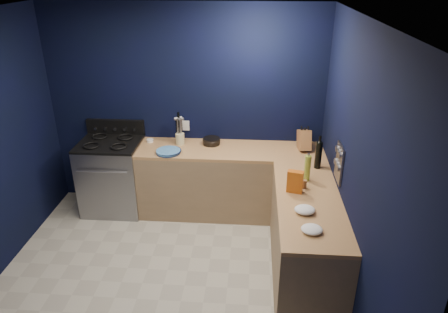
# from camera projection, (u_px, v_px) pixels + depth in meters

# --- Properties ---
(floor) EXTENTS (3.50, 3.50, 0.02)m
(floor) POSITION_uv_depth(u_px,v_px,m) (163.00, 285.00, 4.21)
(floor) COLOR #ABA695
(floor) RESTS_ON ground
(ceiling) EXTENTS (3.50, 3.50, 0.02)m
(ceiling) POSITION_uv_depth(u_px,v_px,m) (142.00, 17.00, 3.10)
(ceiling) COLOR silver
(ceiling) RESTS_ON ground
(wall_back) EXTENTS (3.50, 0.02, 2.60)m
(wall_back) POSITION_uv_depth(u_px,v_px,m) (185.00, 109.00, 5.25)
(wall_back) COLOR black
(wall_back) RESTS_ON ground
(wall_right) EXTENTS (0.02, 3.50, 2.60)m
(wall_right) POSITION_uv_depth(u_px,v_px,m) (355.00, 178.00, 3.54)
(wall_right) COLOR black
(wall_right) RESTS_ON ground
(cab_back) EXTENTS (2.30, 0.63, 0.86)m
(cab_back) POSITION_uv_depth(u_px,v_px,m) (230.00, 182.00, 5.28)
(cab_back) COLOR #907250
(cab_back) RESTS_ON floor
(top_back) EXTENTS (2.30, 0.63, 0.04)m
(top_back) POSITION_uv_depth(u_px,v_px,m) (231.00, 151.00, 5.09)
(top_back) COLOR brown
(top_back) RESTS_ON cab_back
(cab_right) EXTENTS (0.63, 1.67, 0.86)m
(cab_right) POSITION_uv_depth(u_px,v_px,m) (305.00, 239.00, 4.19)
(cab_right) COLOR #907250
(cab_right) RESTS_ON floor
(top_right) EXTENTS (0.63, 1.67, 0.04)m
(top_right) POSITION_uv_depth(u_px,v_px,m) (309.00, 201.00, 4.00)
(top_right) COLOR brown
(top_right) RESTS_ON cab_right
(gas_range) EXTENTS (0.76, 0.66, 0.92)m
(gas_range) POSITION_uv_depth(u_px,v_px,m) (113.00, 177.00, 5.36)
(gas_range) COLOR gray
(gas_range) RESTS_ON floor
(oven_door) EXTENTS (0.59, 0.02, 0.42)m
(oven_door) POSITION_uv_depth(u_px,v_px,m) (105.00, 189.00, 5.08)
(oven_door) COLOR black
(oven_door) RESTS_ON gas_range
(cooktop) EXTENTS (0.76, 0.66, 0.03)m
(cooktop) POSITION_uv_depth(u_px,v_px,m) (109.00, 143.00, 5.16)
(cooktop) COLOR black
(cooktop) RESTS_ON gas_range
(backguard) EXTENTS (0.76, 0.06, 0.20)m
(backguard) POSITION_uv_depth(u_px,v_px,m) (116.00, 127.00, 5.38)
(backguard) COLOR black
(backguard) RESTS_ON gas_range
(spice_panel) EXTENTS (0.02, 0.28, 0.38)m
(spice_panel) POSITION_uv_depth(u_px,v_px,m) (339.00, 163.00, 4.09)
(spice_panel) COLOR gray
(spice_panel) RESTS_ON wall_right
(wall_outlet) EXTENTS (0.09, 0.02, 0.13)m
(wall_outlet) POSITION_uv_depth(u_px,v_px,m) (186.00, 126.00, 5.32)
(wall_outlet) COLOR white
(wall_outlet) RESTS_ON wall_back
(plate_stack) EXTENTS (0.37, 0.37, 0.04)m
(plate_stack) POSITION_uv_depth(u_px,v_px,m) (168.00, 152.00, 4.97)
(plate_stack) COLOR teal
(plate_stack) RESTS_ON top_back
(ramekin) EXTENTS (0.11, 0.11, 0.03)m
(ramekin) POSITION_uv_depth(u_px,v_px,m) (150.00, 141.00, 5.29)
(ramekin) COLOR white
(ramekin) RESTS_ON top_back
(utensil_crock) EXTENTS (0.14, 0.14, 0.14)m
(utensil_crock) POSITION_uv_depth(u_px,v_px,m) (180.00, 139.00, 5.20)
(utensil_crock) COLOR beige
(utensil_crock) RESTS_ON top_back
(wine_bottle_back) EXTENTS (0.10, 0.10, 0.32)m
(wine_bottle_back) POSITION_uv_depth(u_px,v_px,m) (179.00, 130.00, 5.22)
(wine_bottle_back) COLOR black
(wine_bottle_back) RESTS_ON top_back
(lemon_basket) EXTENTS (0.28, 0.28, 0.08)m
(lemon_basket) POSITION_uv_depth(u_px,v_px,m) (211.00, 141.00, 5.21)
(lemon_basket) COLOR black
(lemon_basket) RESTS_ON top_back
(knife_block) EXTENTS (0.17, 0.30, 0.30)m
(knife_block) POSITION_uv_depth(u_px,v_px,m) (304.00, 140.00, 5.03)
(knife_block) COLOR brown
(knife_block) RESTS_ON top_back
(wine_bottle_right) EXTENTS (0.09, 0.09, 0.30)m
(wine_bottle_right) POSITION_uv_depth(u_px,v_px,m) (318.00, 155.00, 4.56)
(wine_bottle_right) COLOR black
(wine_bottle_right) RESTS_ON top_right
(oil_bottle) EXTENTS (0.08, 0.08, 0.28)m
(oil_bottle) POSITION_uv_depth(u_px,v_px,m) (307.00, 168.00, 4.29)
(oil_bottle) COLOR olive
(oil_bottle) RESTS_ON top_right
(spice_jar_near) EXTENTS (0.06, 0.06, 0.11)m
(spice_jar_near) POSITION_uv_depth(u_px,v_px,m) (294.00, 181.00, 4.22)
(spice_jar_near) COLOR olive
(spice_jar_near) RESTS_ON top_right
(spice_jar_far) EXTENTS (0.06, 0.06, 0.09)m
(spice_jar_far) POSITION_uv_depth(u_px,v_px,m) (305.00, 184.00, 4.18)
(spice_jar_far) COLOR olive
(spice_jar_far) RESTS_ON top_right
(crouton_bag) EXTENTS (0.17, 0.11, 0.23)m
(crouton_bag) POSITION_uv_depth(u_px,v_px,m) (295.00, 182.00, 4.08)
(crouton_bag) COLOR #B21F0D
(crouton_bag) RESTS_ON top_right
(towel_front) EXTENTS (0.24, 0.23, 0.07)m
(towel_front) POSITION_uv_depth(u_px,v_px,m) (305.00, 210.00, 3.76)
(towel_front) COLOR white
(towel_front) RESTS_ON top_right
(towel_end) EXTENTS (0.19, 0.17, 0.06)m
(towel_end) POSITION_uv_depth(u_px,v_px,m) (312.00, 229.00, 3.50)
(towel_end) COLOR white
(towel_end) RESTS_ON top_right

